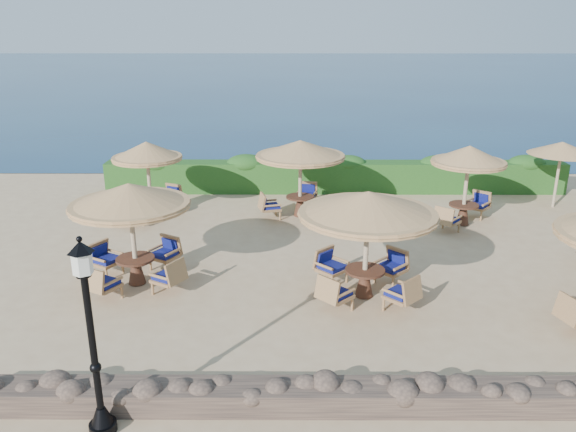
% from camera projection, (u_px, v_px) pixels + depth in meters
% --- Properties ---
extents(ground, '(120.00, 120.00, 0.00)m').
position_uv_depth(ground, '(354.00, 264.00, 15.53)').
color(ground, tan).
rests_on(ground, ground).
extents(sea, '(160.00, 160.00, 0.00)m').
position_uv_depth(sea, '(302.00, 72.00, 81.85)').
color(sea, '#0A2546').
rests_on(sea, ground).
extents(hedge, '(18.00, 0.90, 1.20)m').
position_uv_depth(hedge, '(335.00, 177.00, 22.16)').
color(hedge, '#1A4516').
rests_on(hedge, ground).
extents(stone_wall, '(15.00, 0.65, 0.44)m').
position_uv_depth(stone_wall, '(393.00, 397.00, 9.59)').
color(stone_wall, brown).
rests_on(stone_wall, ground).
extents(lamp_post, '(0.44, 0.44, 3.31)m').
position_uv_depth(lamp_post, '(93.00, 348.00, 8.61)').
color(lamp_post, black).
rests_on(lamp_post, ground).
extents(extra_parasol, '(2.30, 2.30, 2.41)m').
position_uv_depth(extra_parasol, '(562.00, 148.00, 19.73)').
color(extra_parasol, tan).
rests_on(extra_parasol, ground).
extents(cafe_set_0, '(2.97, 2.97, 2.65)m').
position_uv_depth(cafe_set_0, '(131.00, 214.00, 13.75)').
color(cafe_set_0, tan).
rests_on(cafe_set_0, ground).
extents(cafe_set_1, '(3.29, 3.29, 2.65)m').
position_uv_depth(cafe_set_1, '(367.00, 221.00, 13.06)').
color(cafe_set_1, tan).
rests_on(cafe_set_1, ground).
extents(cafe_set_3, '(2.33, 2.84, 2.65)m').
position_uv_depth(cafe_set_3, '(148.00, 164.00, 18.65)').
color(cafe_set_3, tan).
rests_on(cafe_set_3, ground).
extents(cafe_set_4, '(3.04, 3.04, 2.65)m').
position_uv_depth(cafe_set_4, '(300.00, 160.00, 18.86)').
color(cafe_set_4, tan).
rests_on(cafe_set_4, ground).
extents(cafe_set_5, '(2.42, 2.53, 2.65)m').
position_uv_depth(cafe_set_5, '(468.00, 168.00, 18.01)').
color(cafe_set_5, tan).
rests_on(cafe_set_5, ground).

